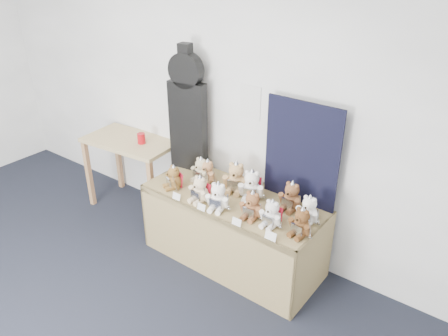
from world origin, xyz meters
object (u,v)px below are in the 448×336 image
Objects in this scene: display_table at (229,215)px; teddy_front_far_right at (272,214)px; teddy_back_centre_left at (236,178)px; teddy_back_end at (309,211)px; guitar_case at (188,111)px; teddy_front_end at (301,223)px; teddy_front_centre at (218,197)px; teddy_back_left at (201,170)px; teddy_back_centre_right at (252,186)px; teddy_back_far_left at (207,172)px; teddy_front_right at (252,206)px; teddy_front_left at (200,190)px; teddy_back_right at (291,197)px; side_table at (131,151)px; red_cup at (141,138)px; teddy_front_far_left at (174,178)px.

display_table is 6.37× the size of teddy_front_far_right.
teddy_back_centre_left is 1.19× the size of teddy_back_end.
display_table is 1.35× the size of guitar_case.
teddy_front_end is (0.24, 0.03, 0.00)m from teddy_front_far_right.
teddy_back_centre_left is (-0.05, 0.33, 0.02)m from teddy_front_centre.
teddy_back_centre_right is at bearing 5.27° from teddy_back_left.
teddy_back_end is 1.07× the size of teddy_back_far_left.
teddy_back_centre_left is at bearing 137.83° from teddy_front_right.
teddy_back_left is at bearing 159.78° from teddy_back_centre_right.
teddy_back_centre_right reaches higher than teddy_front_centre.
teddy_back_far_left is (0.07, 0.01, -0.00)m from teddy_back_left.
teddy_back_centre_right reaches higher than teddy_back_far_left.
teddy_front_left is at bearing -47.44° from teddy_back_left.
teddy_front_right is (0.29, -0.09, 0.25)m from display_table.
teddy_front_left is 1.00× the size of teddy_back_end.
guitar_case reaches higher than teddy_back_right.
teddy_front_right is 1.04× the size of teddy_back_left.
side_table is at bearing -177.36° from teddy_back_right.
teddy_front_far_right reaches higher than display_table.
red_cup is 0.43× the size of teddy_back_left.
teddy_back_left is at bearing 130.86° from teddy_front_centre.
teddy_back_centre_left reaches higher than teddy_front_centre.
red_cup is 0.41× the size of teddy_front_end.
teddy_back_end is at bearing 36.30° from teddy_front_far_left.
teddy_front_centre is 0.61m from teddy_back_right.
teddy_front_right is at bearing 179.62° from teddy_front_far_right.
teddy_front_far_left is at bearing -166.75° from teddy_back_centre_left.
red_cup is at bearing -179.83° from teddy_back_end.
teddy_front_far_right is 0.94m from teddy_back_left.
teddy_front_far_left is 0.32m from teddy_back_far_left.
red_cup is 2.00m from teddy_front_end.
teddy_back_centre_right is (0.67, 0.27, 0.02)m from teddy_front_far_left.
teddy_back_left is 0.97× the size of teddy_back_end.
teddy_front_centre is 0.52m from teddy_back_left.
teddy_front_end is (0.93, 0.07, 0.00)m from teddy_front_left.
teddy_back_centre_right is at bearing 178.74° from teddy_back_end.
teddy_front_left is (-0.20, -0.14, 0.25)m from display_table.
teddy_front_right is at bearing -168.31° from teddy_front_end.
teddy_back_left is 0.92m from teddy_back_right.
teddy_back_right is at bearing 42.99° from teddy_front_far_left.
teddy_front_left reaches higher than side_table.
teddy_back_centre_left reaches higher than teddy_back_centre_right.
teddy_back_centre_right is (0.56, 0.01, 0.02)m from teddy_back_left.
teddy_front_centre reaches higher than teddy_front_right.
display_table is 5.37× the size of teddy_back_centre_right.
teddy_front_end is at bearing -77.42° from teddy_back_end.
teddy_back_centre_left is at bearing 9.47° from teddy_back_left.
teddy_back_centre_left is at bearing 84.87° from teddy_front_centre.
teddy_front_far_right is (1.02, 0.01, 0.00)m from teddy_front_far_left.
display_table is 0.75m from teddy_back_end.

